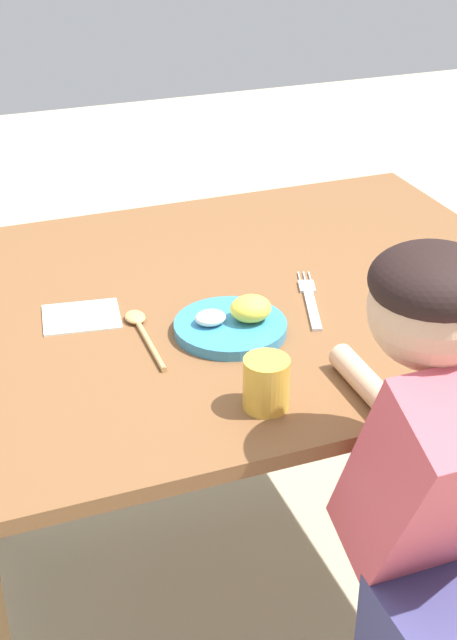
{
  "coord_description": "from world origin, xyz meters",
  "views": [
    {
      "loc": [
        -0.53,
        -1.42,
        1.56
      ],
      "look_at": [
        -0.04,
        -0.12,
        0.78
      ],
      "focal_mm": 50.28,
      "sensor_mm": 36.0,
      "label": 1
    }
  ],
  "objects_px": {
    "fork": "(310,301)",
    "drinking_cup": "(266,383)",
    "plate": "(234,323)",
    "spoon": "(141,328)",
    "person": "(430,578)"
  },
  "relations": [
    {
      "from": "fork",
      "to": "plate",
      "type": "bearing_deg",
      "value": 125.69
    },
    {
      "from": "drinking_cup",
      "to": "person",
      "type": "xyz_separation_m",
      "value": [
        0.16,
        -0.25,
        -0.22
      ]
    },
    {
      "from": "spoon",
      "to": "person",
      "type": "bearing_deg",
      "value": -152.51
    },
    {
      "from": "plate",
      "to": "spoon",
      "type": "xyz_separation_m",
      "value": [
        -0.15,
        0.06,
        -0.01
      ]
    },
    {
      "from": "fork",
      "to": "drinking_cup",
      "type": "bearing_deg",
      "value": 162.38
    },
    {
      "from": "fork",
      "to": "spoon",
      "type": "bearing_deg",
      "value": 107.39
    },
    {
      "from": "plate",
      "to": "spoon",
      "type": "distance_m",
      "value": 0.17
    },
    {
      "from": "fork",
      "to": "spoon",
      "type": "xyz_separation_m",
      "value": [
        -0.33,
        0.01,
        0.0
      ]
    },
    {
      "from": "drinking_cup",
      "to": "person",
      "type": "bearing_deg",
      "value": -57.67
    },
    {
      "from": "plate",
      "to": "fork",
      "type": "distance_m",
      "value": 0.18
    },
    {
      "from": "plate",
      "to": "drinking_cup",
      "type": "bearing_deg",
      "value": -98.87
    },
    {
      "from": "plate",
      "to": "fork",
      "type": "xyz_separation_m",
      "value": [
        0.17,
        0.05,
        -0.02
      ]
    },
    {
      "from": "fork",
      "to": "drinking_cup",
      "type": "height_order",
      "value": "drinking_cup"
    },
    {
      "from": "fork",
      "to": "person",
      "type": "xyz_separation_m",
      "value": [
        -0.05,
        -0.54,
        -0.18
      ]
    },
    {
      "from": "plate",
      "to": "person",
      "type": "distance_m",
      "value": 0.54
    }
  ]
}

